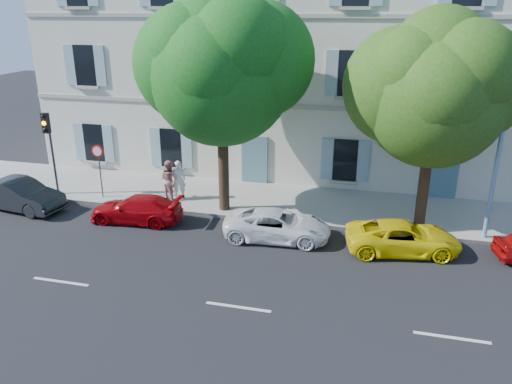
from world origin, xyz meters
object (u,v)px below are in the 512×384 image
(car_white_coupe, at_px, (277,225))
(street_lamp, at_px, (507,112))
(tree_right, at_px, (435,97))
(tree_left, at_px, (221,74))
(traffic_light, at_px, (48,136))
(car_red_coupe, at_px, (136,209))
(car_yellow_supercar, at_px, (403,237))
(pedestrian_b, at_px, (169,180))
(pedestrian_a, at_px, (179,179))
(road_sign, at_px, (99,160))
(car_dark_sedan, at_px, (20,195))

(car_white_coupe, xyz_separation_m, street_lamp, (7.68, 1.58, 4.41))
(tree_right, height_order, street_lamp, street_lamp)
(tree_left, relative_size, traffic_light, 2.32)
(tree_left, relative_size, street_lamp, 1.05)
(street_lamp, bearing_deg, car_red_coupe, -174.23)
(car_red_coupe, relative_size, car_white_coupe, 0.94)
(car_red_coupe, height_order, street_lamp, street_lamp)
(car_yellow_supercar, height_order, tree_left, tree_left)
(traffic_light, relative_size, pedestrian_b, 2.12)
(car_white_coupe, bearing_deg, pedestrian_a, 57.55)
(pedestrian_a, bearing_deg, car_red_coupe, 45.35)
(street_lamp, bearing_deg, car_yellow_supercar, -153.49)
(road_sign, bearing_deg, car_yellow_supercar, -8.54)
(car_red_coupe, bearing_deg, pedestrian_b, 165.73)
(car_white_coupe, bearing_deg, car_yellow_supercar, -93.33)
(traffic_light, relative_size, pedestrian_a, 2.16)
(tree_right, distance_m, road_sign, 14.35)
(car_red_coupe, bearing_deg, car_dark_sedan, -93.35)
(traffic_light, xyz_separation_m, road_sign, (2.27, 0.20, -0.99))
(car_white_coupe, bearing_deg, pedestrian_b, 60.60)
(car_yellow_supercar, bearing_deg, car_dark_sedan, 79.11)
(road_sign, relative_size, pedestrian_a, 1.39)
(traffic_light, bearing_deg, car_white_coupe, -9.58)
(street_lamp, height_order, pedestrian_a, street_lamp)
(car_dark_sedan, relative_size, car_red_coupe, 1.07)
(tree_left, relative_size, tree_right, 1.11)
(car_yellow_supercar, height_order, street_lamp, street_lamp)
(car_yellow_supercar, bearing_deg, traffic_light, 72.91)
(tree_left, relative_size, road_sign, 3.60)
(car_dark_sedan, xyz_separation_m, pedestrian_b, (5.98, 2.47, 0.38))
(car_dark_sedan, xyz_separation_m, car_yellow_supercar, (16.14, -0.10, -0.11))
(pedestrian_b, bearing_deg, car_white_coupe, 178.95)
(tree_right, relative_size, traffic_light, 2.09)
(pedestrian_a, bearing_deg, tree_left, 135.46)
(tree_left, bearing_deg, tree_right, 0.60)
(traffic_light, height_order, road_sign, traffic_light)
(tree_left, relative_size, pedestrian_b, 4.91)
(car_dark_sedan, height_order, pedestrian_b, pedestrian_b)
(car_white_coupe, xyz_separation_m, pedestrian_b, (-5.54, 2.63, 0.49))
(car_dark_sedan, height_order, tree_right, tree_right)
(car_red_coupe, bearing_deg, tree_left, 115.99)
(pedestrian_a, bearing_deg, car_yellow_supercar, 137.29)
(car_yellow_supercar, xyz_separation_m, road_sign, (-13.26, 1.99, 1.37))
(car_yellow_supercar, xyz_separation_m, traffic_light, (-15.53, 1.79, 2.36))
(road_sign, bearing_deg, traffic_light, -174.84)
(car_red_coupe, height_order, traffic_light, traffic_light)
(traffic_light, distance_m, road_sign, 2.48)
(tree_left, height_order, road_sign, tree_left)
(car_yellow_supercar, xyz_separation_m, pedestrian_b, (-10.16, 2.58, 0.49))
(car_white_coupe, relative_size, pedestrian_b, 2.24)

